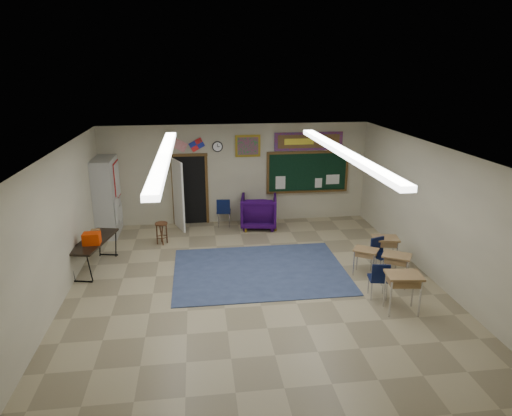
{
  "coord_description": "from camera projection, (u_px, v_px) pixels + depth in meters",
  "views": [
    {
      "loc": [
        -1.17,
        -8.91,
        4.62
      ],
      "look_at": [
        0.2,
        1.5,
        1.34
      ],
      "focal_mm": 32.0,
      "sensor_mm": 36.0,
      "label": 1
    }
  ],
  "objects": [
    {
      "name": "chalkboard",
      "position": [
        308.0,
        173.0,
        14.02
      ],
      "size": [
        2.55,
        0.14,
        1.3
      ],
      "color": "#513617",
      "rests_on": "back_wall"
    },
    {
      "name": "folding_table",
      "position": [
        95.0,
        253.0,
        10.79
      ],
      "size": [
        0.92,
        1.79,
        0.97
      ],
      "rotation": [
        0.0,
        0.0,
        -0.22
      ],
      "color": "black",
      "rests_on": "floor"
    },
    {
      "name": "right_wall",
      "position": [
        436.0,
        214.0,
        10.01
      ],
      "size": [
        0.04,
        9.0,
        3.0
      ],
      "primitive_type": "cube",
      "color": "#BCB598",
      "rests_on": "floor"
    },
    {
      "name": "student_desk_front_right",
      "position": [
        384.0,
        250.0,
        10.89
      ],
      "size": [
        0.68,
        0.56,
        0.73
      ],
      "rotation": [
        0.0,
        0.0,
        -0.18
      ],
      "color": "olive",
      "rests_on": "floor"
    },
    {
      "name": "bulletin_board",
      "position": [
        309.0,
        141.0,
        13.73
      ],
      "size": [
        2.1,
        0.05,
        0.55
      ],
      "color": "#A71F0E",
      "rests_on": "back_wall"
    },
    {
      "name": "student_chair_desk_b",
      "position": [
        381.0,
        256.0,
        10.55
      ],
      "size": [
        0.52,
        0.52,
        0.82
      ],
      "primitive_type": null,
      "rotation": [
        0.0,
        0.0,
        0.34
      ],
      "color": "black",
      "rests_on": "floor"
    },
    {
      "name": "area_rug",
      "position": [
        260.0,
        271.0,
        10.74
      ],
      "size": [
        4.0,
        3.0,
        0.02
      ],
      "primitive_type": "cube",
      "color": "#39476C",
      "rests_on": "floor"
    },
    {
      "name": "student_chair_reading",
      "position": [
        224.0,
        212.0,
        13.66
      ],
      "size": [
        0.48,
        0.48,
        0.87
      ],
      "primitive_type": null,
      "rotation": [
        0.0,
        0.0,
        3.03
      ],
      "color": "black",
      "rests_on": "floor"
    },
    {
      "name": "floor",
      "position": [
        256.0,
        287.0,
        9.96
      ],
      "size": [
        9.0,
        9.0,
        0.0
      ],
      "primitive_type": "plane",
      "color": "#998C6A",
      "rests_on": "ground"
    },
    {
      "name": "wingback_armchair",
      "position": [
        259.0,
        211.0,
        13.55
      ],
      "size": [
        1.19,
        1.21,
        0.97
      ],
      "primitive_type": "imported",
      "rotation": [
        0.0,
        0.0,
        2.98
      ],
      "color": "#1E0536",
      "rests_on": "floor"
    },
    {
      "name": "storage_cabinet",
      "position": [
        107.0,
        197.0,
        12.81
      ],
      "size": [
        0.59,
        1.25,
        2.2
      ],
      "color": "#A1A19D",
      "rests_on": "floor"
    },
    {
      "name": "front_wall",
      "position": [
        306.0,
        349.0,
        5.25
      ],
      "size": [
        8.0,
        0.04,
        3.0
      ],
      "primitive_type": "cube",
      "color": "#BCB598",
      "rests_on": "floor"
    },
    {
      "name": "wall_clock",
      "position": [
        217.0,
        147.0,
        13.42
      ],
      "size": [
        0.32,
        0.05,
        0.32
      ],
      "color": "black",
      "rests_on": "back_wall"
    },
    {
      "name": "student_desk_back_left",
      "position": [
        402.0,
        291.0,
        8.83
      ],
      "size": [
        0.73,
        0.58,
        0.81
      ],
      "rotation": [
        0.0,
        0.0,
        -0.13
      ],
      "color": "olive",
      "rests_on": "floor"
    },
    {
      "name": "framed_art_print",
      "position": [
        248.0,
        146.0,
        13.53
      ],
      "size": [
        0.75,
        0.05,
        0.65
      ],
      "color": "olive",
      "rests_on": "back_wall"
    },
    {
      "name": "ceiling",
      "position": [
        256.0,
        151.0,
        9.06
      ],
      "size": [
        8.0,
        9.0,
        0.04
      ],
      "primitive_type": "cube",
      "color": "white",
      "rests_on": "back_wall"
    },
    {
      "name": "fluorescent_strips",
      "position": [
        256.0,
        154.0,
        9.08
      ],
      "size": [
        3.86,
        6.0,
        0.1
      ],
      "primitive_type": null,
      "color": "white",
      "rests_on": "ceiling"
    },
    {
      "name": "wooden_stool",
      "position": [
        162.0,
        233.0,
        12.31
      ],
      "size": [
        0.34,
        0.34,
        0.59
      ],
      "color": "#542C19",
      "rests_on": "floor"
    },
    {
      "name": "student_desk_front_left",
      "position": [
        365.0,
        260.0,
        10.46
      ],
      "size": [
        0.66,
        0.62,
        0.63
      ],
      "rotation": [
        0.0,
        0.0,
        -0.58
      ],
      "color": "olive",
      "rests_on": "floor"
    },
    {
      "name": "student_desk_back_right",
      "position": [
        396.0,
        268.0,
        9.97
      ],
      "size": [
        0.73,
        0.69,
        0.71
      ],
      "rotation": [
        0.0,
        0.0,
        -0.56
      ],
      "color": "olive",
      "rests_on": "floor"
    },
    {
      "name": "wall_flags",
      "position": [
        188.0,
        143.0,
        13.25
      ],
      "size": [
        1.16,
        0.06,
        0.7
      ],
      "primitive_type": null,
      "color": "red",
      "rests_on": "back_wall"
    },
    {
      "name": "back_wall",
      "position": [
        236.0,
        174.0,
        13.77
      ],
      "size": [
        8.0,
        0.04,
        3.0
      ],
      "primitive_type": "cube",
      "color": "#BCB598",
      "rests_on": "floor"
    },
    {
      "name": "student_chair_desk_a",
      "position": [
        378.0,
        279.0,
        9.41
      ],
      "size": [
        0.47,
        0.47,
        0.81
      ],
      "primitive_type": null,
      "rotation": [
        0.0,
        0.0,
        2.97
      ],
      "color": "black",
      "rests_on": "floor"
    },
    {
      "name": "doorway",
      "position": [
        187.0,
        191.0,
        13.57
      ],
      "size": [
        1.1,
        0.89,
        2.16
      ],
      "color": "black",
      "rests_on": "back_wall"
    },
    {
      "name": "left_wall",
      "position": [
        55.0,
        231.0,
        9.01
      ],
      "size": [
        0.04,
        9.0,
        3.0
      ],
      "primitive_type": "cube",
      "color": "#BCB598",
      "rests_on": "floor"
    }
  ]
}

